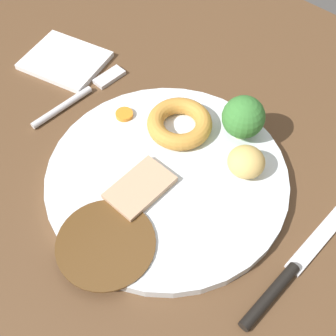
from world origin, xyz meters
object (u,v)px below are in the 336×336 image
at_px(meat_slice_main, 140,188).
at_px(roast_potato_left, 246,162).
at_px(carrot_coin_front, 124,114).
at_px(knife, 289,273).
at_px(dinner_plate, 168,176).
at_px(broccoli_floret, 243,117).
at_px(fork, 82,94).
at_px(yorkshire_pudding, 180,123).
at_px(folded_napkin, 65,61).

height_order(meat_slice_main, roast_potato_left, roast_potato_left).
distance_m(roast_potato_left, carrot_coin_front, 0.17).
bearing_deg(knife, dinner_plate, 90.56).
bearing_deg(meat_slice_main, broccoli_floret, 76.32).
bearing_deg(fork, yorkshire_pudding, -73.90).
xyz_separation_m(yorkshire_pudding, folded_napkin, (-0.21, -0.01, -0.02)).
relative_size(dinner_plate, roast_potato_left, 6.56).
relative_size(meat_slice_main, folded_napkin, 0.68).
bearing_deg(meat_slice_main, dinner_plate, 78.59).
relative_size(dinner_plate, yorkshire_pudding, 3.50).
height_order(fork, knife, knife).
xyz_separation_m(dinner_plate, carrot_coin_front, (-0.10, 0.03, 0.01)).
distance_m(meat_slice_main, carrot_coin_front, 0.11).
bearing_deg(folded_napkin, roast_potato_left, 1.96).
height_order(meat_slice_main, knife, meat_slice_main).
relative_size(meat_slice_main, broccoli_floret, 1.30).
relative_size(roast_potato_left, broccoli_floret, 0.74).
bearing_deg(yorkshire_pudding, folded_napkin, -177.96).
bearing_deg(meat_slice_main, carrot_coin_front, 144.53).
xyz_separation_m(dinner_plate, fork, (-0.18, 0.02, -0.00)).
xyz_separation_m(broccoli_floret, fork, (-0.21, -0.08, -0.04)).
distance_m(yorkshire_pudding, roast_potato_left, 0.10).
bearing_deg(yorkshire_pudding, meat_slice_main, -74.48).
relative_size(yorkshire_pudding, roast_potato_left, 1.88).
xyz_separation_m(yorkshire_pudding, roast_potato_left, (0.10, 0.00, 0.01)).
bearing_deg(fork, knife, -92.31).
distance_m(fork, folded_napkin, 0.08).
distance_m(carrot_coin_front, broccoli_floret, 0.15).
bearing_deg(dinner_plate, fork, 172.59).
xyz_separation_m(meat_slice_main, broccoli_floret, (0.03, 0.14, 0.03)).
bearing_deg(dinner_plate, broccoli_floret, 75.49).
distance_m(knife, folded_napkin, 0.42).
bearing_deg(folded_napkin, dinner_plate, -11.68).
bearing_deg(dinner_plate, carrot_coin_front, 164.31).
bearing_deg(knife, roast_potato_left, 60.34).
bearing_deg(knife, carrot_coin_front, 85.10).
height_order(meat_slice_main, broccoli_floret, broccoli_floret).
relative_size(knife, folded_napkin, 1.69).
relative_size(dinner_plate, meat_slice_main, 3.77).
distance_m(yorkshire_pudding, carrot_coin_front, 0.07).
distance_m(meat_slice_main, yorkshire_pudding, 0.10).
bearing_deg(fork, dinner_plate, -95.27).
height_order(carrot_coin_front, knife, carrot_coin_front).
height_order(dinner_plate, knife, dinner_plate).
bearing_deg(yorkshire_pudding, roast_potato_left, 1.78).
distance_m(dinner_plate, meat_slice_main, 0.04).
height_order(yorkshire_pudding, roast_potato_left, roast_potato_left).
bearing_deg(folded_napkin, meat_slice_main, -20.38).
bearing_deg(broccoli_floret, meat_slice_main, -103.68).
bearing_deg(folded_napkin, yorkshire_pudding, 2.04).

